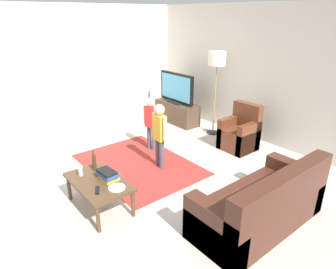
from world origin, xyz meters
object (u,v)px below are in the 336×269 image
child_near_tv (151,119)px  tv_remote (97,190)px  tv_stand (177,112)px  couch (264,207)px  book_stack (108,175)px  armchair (240,134)px  tv (176,88)px  plate (117,188)px  child_center (159,130)px  floor_lamp (217,63)px  soda_can (80,171)px  coffee_table (98,184)px  bottle (94,162)px

child_near_tv → tv_remote: size_ratio=6.08×
tv_stand → child_near_tv: child_near_tv is taller
couch → book_stack: bearing=-141.6°
armchair → tv_remote: 3.20m
tv → child_near_tv: tv is taller
child_near_tv → book_stack: size_ratio=3.38×
tv_stand → tv_remote: (2.23, -3.22, 0.19)m
plate → child_center: bearing=120.7°
tv → armchair: size_ratio=1.22×
floor_lamp → child_near_tv: floor_lamp is taller
tv → soda_can: (1.73, -3.20, -0.37)m
child_near_tv → floor_lamp: bearing=83.7°
coffee_table → plate: size_ratio=4.55×
soda_can → plate: (0.60, 0.22, -0.05)m
child_near_tv → soda_can: (0.84, -1.80, -0.14)m
child_near_tv → bottle: 1.78m
plate → coffee_table: bearing=-162.7°
floor_lamp → tv_stand: bearing=-171.9°
tv_stand → armchair: (1.97, -0.04, 0.05)m
couch → bottle: 2.35m
tv_stand → tv: tv is taller
coffee_table → tv: bearing=123.1°
child_near_tv → tv: bearing=122.5°
coffee_table → armchair: bearing=90.8°
tv_remote → plate: 0.24m
child_center → tv_remote: (0.65, -1.48, -0.25)m
armchair → book_stack: armchair is taller
child_center → soda_can: child_center is taller
book_stack → plate: size_ratio=1.39×
tv_stand → floor_lamp: floor_lamp is taller
armchair → tv_stand: bearing=178.9°
couch → child_near_tv: child_near_tv is taller
book_stack → child_center: bearing=111.1°
couch → soda_can: couch is taller
child_near_tv → book_stack: (1.17, -1.56, -0.13)m
floor_lamp → tv_remote: size_ratio=10.47×
couch → floor_lamp: bearing=144.3°
child_near_tv → child_center: (0.69, -0.32, 0.06)m
couch → armchair: armchair is taller
couch → plate: size_ratio=8.18×
tv → plate: size_ratio=5.00×
child_center → tv_remote: bearing=-66.4°
tv → tv_stand: bearing=90.0°
armchair → floor_lamp: 1.55m
couch → tv_remote: bearing=-133.4°
child_center → book_stack: child_center is taller
child_center → tv_remote: child_center is taller
child_center → book_stack: (0.48, -1.24, -0.19)m
armchair → bottle: 2.98m
tv → bottle: size_ratio=3.55×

